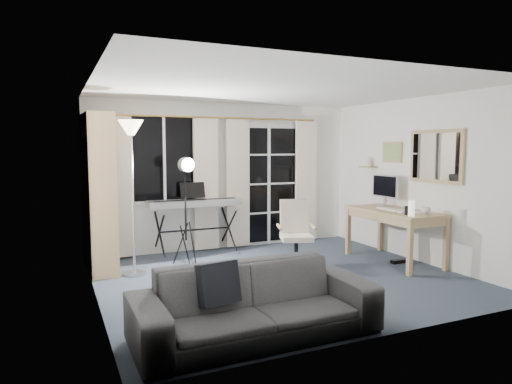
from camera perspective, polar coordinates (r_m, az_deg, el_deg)
floor at (r=6.00m, az=3.18°, el=-10.73°), size 4.50×4.00×0.02m
window at (r=7.26m, az=-11.45°, el=4.11°), size 1.20×0.08×1.40m
french_door at (r=7.88m, az=1.49°, el=0.87°), size 1.32×0.09×2.11m
curtains at (r=7.45m, az=-4.37°, el=1.11°), size 3.60×0.07×2.13m
bookshelf at (r=6.47m, az=-19.39°, el=-0.65°), size 0.38×1.00×2.12m
torchiere_lamp at (r=6.10m, az=-15.31°, el=4.96°), size 0.36×0.36×2.02m
keyboard_piano at (r=7.15m, az=-7.66°, el=-1.50°), size 1.45×0.71×1.05m
studio_light at (r=6.46m, az=-8.70°, el=1.84°), size 0.31×0.32×1.57m
office_chair at (r=6.38m, az=4.90°, el=-4.49°), size 0.66×0.67×0.95m
desk at (r=6.95m, az=16.90°, el=-2.93°), size 0.72×1.43×0.77m
monitor at (r=7.37m, az=15.84°, el=0.59°), size 0.18×0.55×0.48m
desk_clutter at (r=6.74m, az=17.76°, el=-3.82°), size 0.45×0.87×0.97m
mug at (r=6.63m, az=20.42°, el=-2.06°), size 0.13×0.10×0.13m
wall_mirror at (r=6.81m, az=21.58°, el=4.16°), size 0.04×0.94×0.74m
framed_print at (r=7.47m, az=16.67°, el=4.79°), size 0.03×0.42×0.32m
wall_shelf at (r=7.82m, az=13.86°, el=3.48°), size 0.16×0.30×0.18m
sofa at (r=4.10m, az=-0.08°, el=-12.20°), size 2.16×0.64×0.84m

